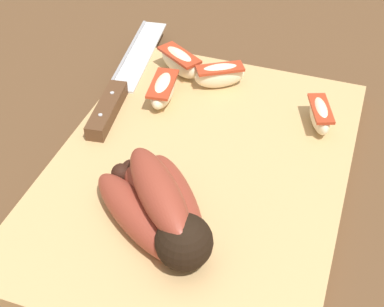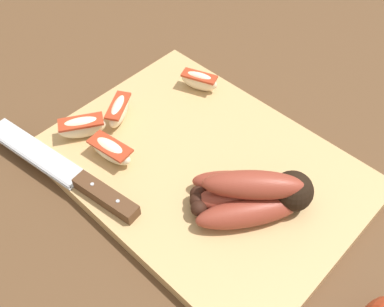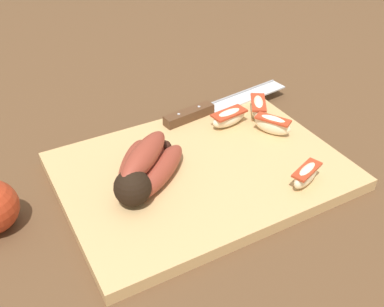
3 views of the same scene
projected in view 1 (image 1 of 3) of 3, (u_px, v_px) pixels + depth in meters
The scene contains 8 objects.
ground_plane at pixel (196, 186), 0.62m from camera, with size 6.00×6.00×0.00m, color brown.
cutting_board at pixel (198, 173), 0.62m from camera, with size 0.43×0.32×0.02m, color tan.
banana_bunch at pixel (161, 209), 0.54m from camera, with size 0.15×0.15×0.06m.
chefs_knife at pixel (119, 89), 0.71m from camera, with size 0.28×0.07×0.02m.
apple_wedge_near at pixel (220, 75), 0.72m from camera, with size 0.05×0.07×0.03m.
apple_wedge_middle at pixel (179, 62), 0.74m from camera, with size 0.06×0.07×0.03m.
apple_wedge_far at pixel (320, 115), 0.66m from camera, with size 0.06×0.04×0.03m.
apple_wedge_extra at pixel (163, 90), 0.70m from camera, with size 0.07×0.04×0.03m.
Camera 1 is at (0.42, 0.14, 0.44)m, focal length 52.55 mm.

